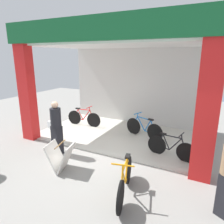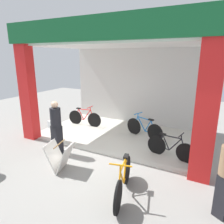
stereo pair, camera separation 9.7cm
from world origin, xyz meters
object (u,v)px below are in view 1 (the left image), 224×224
bicycle_parked_0 (125,180)px  sandwich_board_sign (61,157)px  bicycle_inside_0 (144,128)px  bicycle_inside_2 (84,118)px  bicycle_inside_1 (171,148)px  pedestrian_1 (56,128)px

bicycle_parked_0 → sandwich_board_sign: 1.94m
bicycle_inside_0 → bicycle_parked_0: bicycle_parked_0 is taller
bicycle_inside_0 → bicycle_inside_2: (-2.77, 0.12, -0.01)m
bicycle_inside_0 → bicycle_inside_1: (1.24, -1.18, -0.03)m
pedestrian_1 → bicycle_parked_0: bearing=-18.7°
bicycle_inside_1 → bicycle_inside_2: bearing=162.1°
bicycle_inside_1 → bicycle_inside_2: size_ratio=0.93×
bicycle_inside_2 → bicycle_parked_0: 4.95m
sandwich_board_sign → bicycle_inside_1: bearing=39.5°
bicycle_parked_0 → bicycle_inside_0: bearing=101.9°
bicycle_inside_2 → bicycle_parked_0: bicycle_parked_0 is taller
bicycle_inside_1 → pedestrian_1: pedestrian_1 is taller
bicycle_inside_2 → sandwich_board_sign: size_ratio=2.07×
bicycle_inside_0 → bicycle_inside_2: bicycle_inside_0 is taller
bicycle_inside_1 → sandwich_board_sign: size_ratio=1.92×
sandwich_board_sign → bicycle_parked_0: bearing=-5.8°
bicycle_inside_1 → sandwich_board_sign: 3.18m
pedestrian_1 → sandwich_board_sign: bearing=-43.5°
bicycle_inside_0 → sandwich_board_sign: 3.43m
bicycle_inside_2 → bicycle_parked_0: size_ratio=0.97×
bicycle_inside_1 → pedestrian_1: 3.50m
bicycle_inside_2 → bicycle_parked_0: (3.49, -3.52, 0.02)m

